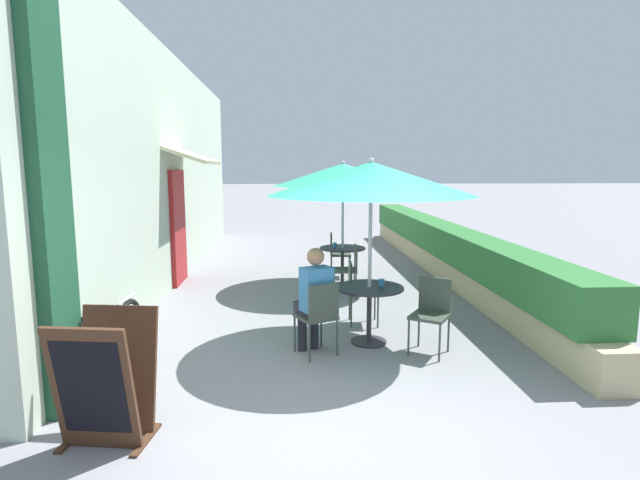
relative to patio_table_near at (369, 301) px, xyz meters
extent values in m
plane|color=gray|center=(-0.63, -2.07, -0.53)|extent=(120.00, 120.00, 0.00)
cube|color=#B2C1AD|center=(-3.18, 4.05, 1.57)|extent=(0.24, 12.25, 4.20)
cube|color=#19472D|center=(-3.00, -1.47, 1.57)|extent=(0.12, 0.56, 4.20)
cube|color=maroon|center=(-3.02, 3.44, 0.52)|extent=(0.08, 0.96, 2.10)
cube|color=beige|center=(-2.71, 3.44, 1.82)|extent=(0.78, 1.80, 0.30)
cube|color=tan|center=(2.12, 3.95, -0.31)|extent=(0.44, 11.25, 0.45)
cube|color=#2D6B33|center=(2.12, 3.95, 0.20)|extent=(0.60, 10.69, 0.56)
cylinder|color=#28282D|center=(0.00, 0.00, -0.52)|extent=(0.44, 0.44, 0.02)
cylinder|color=#28282D|center=(0.00, 0.00, -0.18)|extent=(0.06, 0.06, 0.69)
cylinder|color=#28282D|center=(0.00, 0.00, 0.16)|extent=(0.83, 0.83, 0.02)
cylinder|color=#B7B7BC|center=(0.00, 0.00, 0.55)|extent=(0.04, 0.04, 2.16)
cone|color=#2DAD84|center=(0.00, 0.00, 1.49)|extent=(2.46, 2.46, 0.39)
sphere|color=#B7B7BC|center=(0.00, 0.00, 1.69)|extent=(0.07, 0.07, 0.07)
cube|color=#384238|center=(-0.68, -0.34, -0.08)|extent=(0.54, 0.54, 0.04)
cube|color=#384238|center=(-0.59, -0.50, 0.13)|extent=(0.35, 0.20, 0.42)
cylinder|color=#384238|center=(-0.60, -0.10, -0.31)|extent=(0.02, 0.02, 0.45)
cylinder|color=#384238|center=(-0.92, -0.26, -0.31)|extent=(0.02, 0.02, 0.45)
cylinder|color=#384238|center=(-0.44, -0.42, -0.31)|extent=(0.02, 0.02, 0.45)
cylinder|color=#384238|center=(-0.76, -0.58, -0.31)|extent=(0.02, 0.02, 0.45)
cylinder|color=#23232D|center=(-0.69, -0.14, -0.30)|extent=(0.11, 0.11, 0.47)
cylinder|color=#23232D|center=(-0.83, -0.21, -0.30)|extent=(0.11, 0.11, 0.47)
cube|color=#23232D|center=(-0.72, -0.26, 0.00)|extent=(0.43, 0.46, 0.12)
cube|color=teal|center=(-0.67, -0.36, 0.25)|extent=(0.40, 0.35, 0.50)
sphere|color=#A87556|center=(-0.68, -0.34, 0.62)|extent=(0.20, 0.20, 0.20)
cube|color=#384238|center=(0.63, -0.42, -0.08)|extent=(0.55, 0.55, 0.04)
cube|color=#384238|center=(0.73, -0.26, 0.13)|extent=(0.33, 0.23, 0.42)
cylinder|color=#384238|center=(0.38, -0.47, -0.31)|extent=(0.02, 0.02, 0.45)
cylinder|color=#384238|center=(0.68, -0.67, -0.31)|extent=(0.02, 0.02, 0.45)
cylinder|color=#384238|center=(0.58, -0.17, -0.31)|extent=(0.02, 0.02, 0.45)
cylinder|color=#384238|center=(0.88, -0.36, -0.31)|extent=(0.02, 0.02, 0.45)
cube|color=#384238|center=(0.04, 0.76, -0.08)|extent=(0.42, 0.42, 0.04)
cube|color=#384238|center=(-0.14, 0.77, 0.13)|extent=(0.05, 0.38, 0.42)
cylinder|color=#384238|center=(0.21, 0.57, -0.31)|extent=(0.02, 0.02, 0.45)
cylinder|color=#384238|center=(0.23, 0.92, -0.31)|extent=(0.02, 0.02, 0.45)
cylinder|color=#384238|center=(-0.15, 0.59, -0.31)|extent=(0.02, 0.02, 0.45)
cylinder|color=#384238|center=(-0.12, 0.95, -0.31)|extent=(0.02, 0.02, 0.45)
cylinder|color=teal|center=(0.15, 0.01, 0.22)|extent=(0.07, 0.07, 0.09)
cylinder|color=#28282D|center=(-0.01, 2.99, -0.52)|extent=(0.44, 0.44, 0.02)
cylinder|color=#28282D|center=(-0.01, 2.99, -0.18)|extent=(0.06, 0.06, 0.69)
cylinder|color=#28282D|center=(-0.01, 2.99, 0.16)|extent=(0.83, 0.83, 0.02)
cylinder|color=#B7B7BC|center=(-0.01, 2.99, 0.55)|extent=(0.04, 0.04, 2.16)
cone|color=#2DAD84|center=(-0.01, 2.99, 1.49)|extent=(2.46, 2.46, 0.39)
sphere|color=#B7B7BC|center=(-0.01, 2.99, 1.69)|extent=(0.07, 0.07, 0.07)
cube|color=#384238|center=(0.04, 3.74, -0.08)|extent=(0.42, 0.42, 0.04)
cube|color=#384238|center=(-0.15, 3.75, 0.13)|extent=(0.05, 0.38, 0.42)
cylinder|color=#384238|center=(0.21, 3.55, -0.31)|extent=(0.02, 0.02, 0.45)
cylinder|color=#384238|center=(0.23, 3.91, -0.31)|extent=(0.02, 0.02, 0.45)
cylinder|color=#384238|center=(-0.15, 3.57, -0.31)|extent=(0.02, 0.02, 0.45)
cylinder|color=#384238|center=(-0.13, 3.93, -0.31)|extent=(0.02, 0.02, 0.45)
cube|color=#384238|center=(-0.05, 2.23, -0.08)|extent=(0.42, 0.42, 0.04)
cube|color=#384238|center=(0.13, 2.22, 0.13)|extent=(0.05, 0.38, 0.42)
cylinder|color=#384238|center=(-0.22, 2.42, -0.31)|extent=(0.02, 0.02, 0.45)
cylinder|color=#384238|center=(-0.24, 2.06, -0.31)|extent=(0.02, 0.02, 0.45)
cylinder|color=#384238|center=(0.14, 2.40, -0.31)|extent=(0.02, 0.02, 0.45)
cylinder|color=#384238|center=(0.12, 2.04, -0.31)|extent=(0.02, 0.02, 0.45)
cylinder|color=teal|center=(-0.15, 3.00, 0.22)|extent=(0.07, 0.07, 0.09)
torus|color=black|center=(-2.79, -0.31, -0.19)|extent=(0.11, 0.68, 0.68)
torus|color=black|center=(-2.88, -1.41, -0.19)|extent=(0.11, 0.68, 0.68)
cylinder|color=silver|center=(-2.83, -0.86, -0.01)|extent=(0.11, 0.86, 0.04)
cylinder|color=silver|center=(-2.85, -1.05, -0.18)|extent=(0.09, 0.63, 0.41)
cylinder|color=silver|center=(-2.85, -1.16, 0.09)|extent=(0.04, 0.04, 0.24)
cube|color=black|center=(-2.85, -1.16, 0.21)|extent=(0.12, 0.23, 0.05)
cylinder|color=silver|center=(-2.79, -0.35, 0.16)|extent=(0.07, 0.46, 0.03)
cube|color=#422819|center=(-2.39, -1.87, -0.02)|extent=(0.66, 0.32, 1.02)
cube|color=black|center=(-2.38, -1.85, 0.00)|extent=(0.54, 0.23, 0.77)
cube|color=#422819|center=(-2.44, -2.27, -0.02)|extent=(0.66, 0.32, 1.02)
cube|color=black|center=(-2.45, -2.29, 0.00)|extent=(0.54, 0.23, 0.77)
cube|color=#422819|center=(-2.12, -2.11, -0.52)|extent=(0.13, 0.48, 0.02)
cube|color=#422819|center=(-2.71, -2.03, -0.52)|extent=(0.13, 0.48, 0.02)
camera|label=1|loc=(-0.98, -5.87, 1.62)|focal=28.00mm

